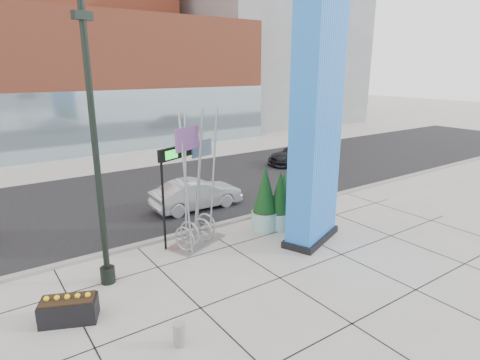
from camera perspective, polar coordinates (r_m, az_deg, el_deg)
ground at (r=13.83m, az=-0.31°, el=-13.26°), size 160.00×160.00×0.00m
street_asphalt at (r=22.14m, az=-15.23°, el=-2.45°), size 80.00×12.00×0.02m
curb_edge at (r=16.91m, az=-8.12°, el=-7.57°), size 80.00×0.30×0.12m
tower_podium at (r=37.80m, az=-23.55°, el=12.61°), size 34.00×10.00×11.00m
tower_glass_front at (r=33.37m, az=-21.24°, el=7.41°), size 34.00×0.60×5.00m
building_grey_parking at (r=53.35m, az=3.25°, el=18.13°), size 20.00×18.00×18.00m
blue_pylon at (r=15.38m, az=10.81°, el=7.16°), size 3.04×2.16×9.28m
lamp_post at (r=12.76m, az=-19.50°, el=0.13°), size 0.57×0.47×8.47m
public_art_sculpture at (r=15.64m, az=-6.32°, el=-4.26°), size 2.58×1.93×5.27m
concrete_bollard at (r=10.77m, az=-8.64°, el=-20.84°), size 0.32×0.32×0.62m
overhead_street_sign at (r=14.92m, az=-8.82°, el=2.44°), size 1.75×0.84×3.87m
round_planter_east at (r=18.19m, az=6.24°, el=-2.39°), size 0.91×0.91×2.27m
round_planter_mid at (r=16.96m, az=3.58°, el=-2.75°), size 1.13×1.13×2.82m
round_planter_west at (r=17.18m, az=5.69°, el=-3.03°), size 1.02×1.02×2.54m
box_planter_north at (r=12.36m, az=-23.17°, el=-16.46°), size 1.65×1.28×0.81m
car_silver_mid at (r=19.67m, az=-6.21°, el=-2.05°), size 4.47×1.63×1.46m
car_dark_east at (r=29.19m, az=8.30°, el=3.68°), size 4.89×2.05×1.41m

